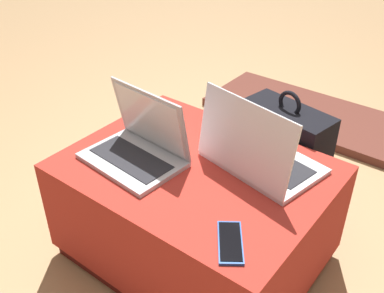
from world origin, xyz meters
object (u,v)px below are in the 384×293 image
at_px(laptop_near, 138,146).
at_px(cell_phone, 230,242).
at_px(laptop_far, 257,154).
at_px(backpack, 284,160).

xyz_separation_m(laptop_near, cell_phone, (0.46, -0.14, -0.05)).
relative_size(laptop_near, laptop_far, 0.84).
relative_size(laptop_far, backpack, 0.75).
distance_m(laptop_near, cell_phone, 0.49).
relative_size(laptop_near, cell_phone, 2.09).
bearing_deg(cell_phone, laptop_far, 73.88).
xyz_separation_m(laptop_near, backpack, (0.28, 0.54, -0.24)).
bearing_deg(laptop_far, backpack, -69.41).
relative_size(laptop_far, cell_phone, 2.49).
height_order(laptop_near, cell_phone, laptop_near).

